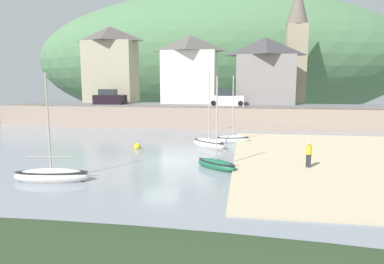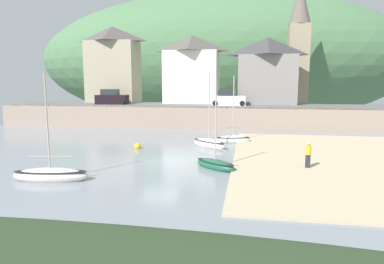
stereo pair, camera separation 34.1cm
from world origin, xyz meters
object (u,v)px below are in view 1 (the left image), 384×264
object	(u,v)px
waterfront_building_centre	(190,69)
fishing_boat_green	(52,175)
mooring_buoy	(137,146)
parked_car_by_wall	(227,99)
sailboat_tall_mast	(209,143)
dinghy_open_wooden	(232,139)
waterfront_building_left	(111,64)
person_on_slipway	(309,153)
waterfront_building_right	(265,70)
parked_car_near_slipway	(110,98)
motorboat_with_cabin	(216,164)
church_with_spire	(296,41)

from	to	relation	value
waterfront_building_centre	fishing_boat_green	xyz separation A→B (m)	(-2.89, -30.56, -6.74)
mooring_buoy	parked_car_by_wall	bearing A→B (deg)	68.94
sailboat_tall_mast	dinghy_open_wooden	xyz separation A→B (m)	(1.86, 2.68, -0.03)
waterfront_building_left	mooring_buoy	world-z (taller)	waterfront_building_left
waterfront_building_left	person_on_slipway	size ratio (longest dim) A/B	6.52
waterfront_building_right	mooring_buoy	xyz separation A→B (m)	(-11.11, -21.02, -6.65)
waterfront_building_left	parked_car_near_slipway	xyz separation A→B (m)	(1.45, -4.50, -4.57)
waterfront_building_right	sailboat_tall_mast	size ratio (longest dim) A/B	1.36
waterfront_building_centre	motorboat_with_cabin	world-z (taller)	waterfront_building_centre
parked_car_by_wall	waterfront_building_left	bearing A→B (deg)	166.15
waterfront_building_left	mooring_buoy	xyz separation A→B (m)	(10.34, -21.02, -7.61)
person_on_slipway	parked_car_by_wall	bearing A→B (deg)	106.37
waterfront_building_centre	parked_car_near_slipway	xyz separation A→B (m)	(-9.93, -4.50, -3.85)
fishing_boat_green	church_with_spire	bearing A→B (deg)	54.55
waterfront_building_centre	waterfront_building_left	bearing A→B (deg)	180.00
waterfront_building_centre	mooring_buoy	world-z (taller)	waterfront_building_centre
waterfront_building_centre	dinghy_open_wooden	size ratio (longest dim) A/B	1.50
parked_car_near_slipway	person_on_slipway	xyz separation A→B (m)	(21.47, -21.16, -2.22)
waterfront_building_left	dinghy_open_wooden	world-z (taller)	waterfront_building_left
waterfront_building_right	motorboat_with_cabin	xyz separation A→B (m)	(-4.24, -26.41, -6.54)
waterfront_building_left	parked_car_by_wall	xyz separation A→B (m)	(16.70, -4.50, -4.57)
person_on_slipway	motorboat_with_cabin	bearing A→B (deg)	-172.48
parked_car_near_slipway	mooring_buoy	world-z (taller)	parked_car_near_slipway
church_with_spire	mooring_buoy	distance (m)	31.36
parked_car_near_slipway	person_on_slipway	distance (m)	30.23
waterfront_building_centre	person_on_slipway	xyz separation A→B (m)	(11.54, -25.66, -6.07)
waterfront_building_left	motorboat_with_cabin	xyz separation A→B (m)	(17.21, -26.41, -7.50)
waterfront_building_left	person_on_slipway	xyz separation A→B (m)	(22.92, -25.66, -6.79)
fishing_boat_green	parked_car_by_wall	distance (m)	27.48
motorboat_with_cabin	parked_car_near_slipway	distance (m)	27.15
motorboat_with_cabin	dinghy_open_wooden	world-z (taller)	dinghy_open_wooden
mooring_buoy	dinghy_open_wooden	bearing A→B (deg)	28.50
motorboat_with_cabin	person_on_slipway	bearing A→B (deg)	46.00
fishing_boat_green	parked_car_near_slipway	size ratio (longest dim) A/B	1.46
parked_car_near_slipway	parked_car_by_wall	xyz separation A→B (m)	(15.25, 0.00, 0.00)
dinghy_open_wooden	person_on_slipway	xyz separation A→B (m)	(5.04, -8.73, 0.69)
parked_car_by_wall	church_with_spire	bearing A→B (deg)	44.02
waterfront_building_left	waterfront_building_right	world-z (taller)	waterfront_building_left
waterfront_building_left	sailboat_tall_mast	xyz separation A→B (m)	(16.02, -19.60, -7.45)
sailboat_tall_mast	motorboat_with_cabin	xyz separation A→B (m)	(1.19, -6.81, -0.04)
mooring_buoy	waterfront_building_left	bearing A→B (deg)	116.20
person_on_slipway	waterfront_building_left	bearing A→B (deg)	131.77
waterfront_building_centre	motorboat_with_cabin	bearing A→B (deg)	-77.54
waterfront_building_left	fishing_boat_green	world-z (taller)	waterfront_building_left
motorboat_with_cabin	parked_car_by_wall	xyz separation A→B (m)	(-0.51, 21.91, 2.93)
waterfront_building_right	dinghy_open_wooden	bearing A→B (deg)	-101.91
motorboat_with_cabin	parked_car_by_wall	size ratio (longest dim) A/B	1.43
waterfront_building_right	dinghy_open_wooden	distance (m)	18.49
fishing_boat_green	person_on_slipway	xyz separation A→B (m)	(14.43, 4.90, 0.67)
waterfront_building_right	sailboat_tall_mast	world-z (taller)	waterfront_building_right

